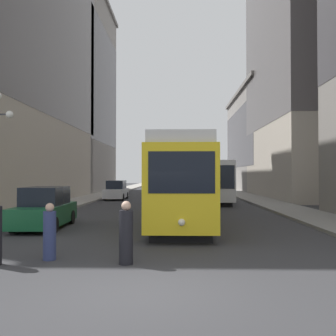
{
  "coord_description": "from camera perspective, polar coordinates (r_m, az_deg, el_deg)",
  "views": [
    {
      "loc": [
        0.63,
        -7.48,
        2.36
      ],
      "look_at": [
        0.22,
        8.19,
        2.65
      ],
      "focal_mm": 39.59,
      "sensor_mm": 36.0,
      "label": 1
    }
  ],
  "objects": [
    {
      "name": "building_right_corner",
      "position": [
        57.23,
        18.04,
        4.09
      ],
      "size": [
        15.35,
        22.99,
        14.56
      ],
      "color": "gray",
      "rests_on": "ground"
    },
    {
      "name": "streetcar",
      "position": [
        19.42,
        1.8,
        -1.83
      ],
      "size": [
        2.68,
        14.56,
        3.89
      ],
      "rotation": [
        0.0,
        0.0,
        0.0
      ],
      "color": "black",
      "rests_on": "ground"
    },
    {
      "name": "parked_car_left_near",
      "position": [
        17.48,
        -18.42,
        -5.99
      ],
      "size": [
        2.02,
        4.64,
        1.82
      ],
      "rotation": [
        0.0,
        0.0,
        0.04
      ],
      "color": "black",
      "rests_on": "ground"
    },
    {
      "name": "building_right_far",
      "position": [
        43.64,
        24.11,
        16.48
      ],
      "size": [
        15.02,
        19.21,
        29.97
      ],
      "color": "#A89E8E",
      "rests_on": "ground"
    },
    {
      "name": "transit_bus",
      "position": [
        32.44,
        6.69,
        -1.79
      ],
      "size": [
        2.62,
        11.13,
        3.45
      ],
      "rotation": [
        0.0,
        0.0,
        0.0
      ],
      "color": "black",
      "rests_on": "ground"
    },
    {
      "name": "parked_car_left_mid",
      "position": [
        36.1,
        -7.97,
        -3.47
      ],
      "size": [
        1.91,
        4.83,
        1.82
      ],
      "rotation": [
        0.0,
        0.0,
        0.01
      ],
      "color": "black",
      "rests_on": "ground"
    },
    {
      "name": "pedestrian_on_sidewalk",
      "position": [
        10.93,
        -17.76,
        -9.56
      ],
      "size": [
        0.35,
        0.35,
        1.57
      ],
      "rotation": [
        0.0,
        0.0,
        0.43
      ],
      "color": "navy",
      "rests_on": "ground"
    },
    {
      "name": "building_left_corner",
      "position": [
        55.47,
        -16.06,
        11.14
      ],
      "size": [
        13.1,
        18.26,
        27.27
      ],
      "color": "gray",
      "rests_on": "ground"
    },
    {
      "name": "sidewalk_left",
      "position": [
        48.32,
        -8.89,
        -3.77
      ],
      "size": [
        2.93,
        120.0,
        0.15
      ],
      "primitive_type": "cube",
      "color": "gray",
      "rests_on": "ground"
    },
    {
      "name": "ground_plane",
      "position": [
        7.86,
        -3.32,
        -18.51
      ],
      "size": [
        200.0,
        200.0,
        0.0
      ],
      "primitive_type": "plane",
      "color": "#303033"
    },
    {
      "name": "pedestrian_crossing_far",
      "position": [
        10.0,
        -6.47,
        -10.17
      ],
      "size": [
        0.37,
        0.37,
        1.67
      ],
      "rotation": [
        0.0,
        0.0,
        4.65
      ],
      "color": "black",
      "rests_on": "ground"
    },
    {
      "name": "sidewalk_right",
      "position": [
        48.11,
        10.39,
        -3.78
      ],
      "size": [
        2.93,
        120.0,
        0.15
      ],
      "primitive_type": "cube",
      "color": "gray",
      "rests_on": "ground"
    }
  ]
}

